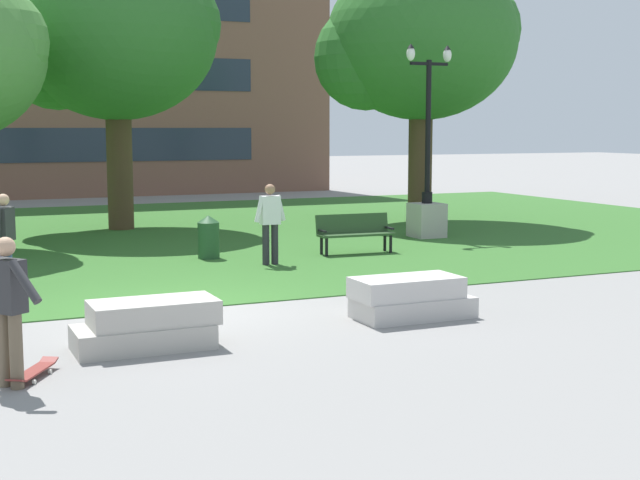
# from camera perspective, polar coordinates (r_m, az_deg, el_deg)

# --- Properties ---
(ground_plane) EXTENTS (140.00, 140.00, 0.00)m
(ground_plane) POSITION_cam_1_polar(r_m,az_deg,el_deg) (14.50, -9.03, -4.45)
(ground_plane) COLOR gray
(grass_lawn) EXTENTS (40.00, 20.00, 0.02)m
(grass_lawn) POSITION_cam_1_polar(r_m,az_deg,el_deg) (24.18, -15.21, 0.07)
(grass_lawn) COLOR #336628
(grass_lawn) RESTS_ON ground
(concrete_block_center) EXTENTS (1.88, 0.90, 0.64)m
(concrete_block_center) POSITION_cam_1_polar(r_m,az_deg,el_deg) (12.05, -10.96, -5.40)
(concrete_block_center) COLOR #B2ADA3
(concrete_block_center) RESTS_ON ground
(concrete_block_left) EXTENTS (1.85, 0.90, 0.64)m
(concrete_block_left) POSITION_cam_1_polar(r_m,az_deg,el_deg) (13.75, 5.79, -3.73)
(concrete_block_left) COLOR #BCB7B2
(concrete_block_left) RESTS_ON ground
(person_skateboarder) EXTENTS (0.65, 1.23, 1.71)m
(person_skateboarder) POSITION_cam_1_polar(r_m,az_deg,el_deg) (10.53, -19.35, -3.81)
(person_skateboarder) COLOR brown
(person_skateboarder) RESTS_ON ground
(skateboard) EXTENTS (0.69, 0.98, 0.14)m
(skateboard) POSITION_cam_1_polar(r_m,az_deg,el_deg) (11.00, -17.89, -8.02)
(skateboard) COLOR maroon
(skateboard) RESTS_ON ground
(park_bench_far_left) EXTENTS (1.83, 0.63, 0.90)m
(park_bench_far_left) POSITION_cam_1_polar(r_m,az_deg,el_deg) (20.59, 2.23, 0.59)
(park_bench_far_left) COLOR #284723
(park_bench_far_left) RESTS_ON grass_lawn
(lamp_post_right) EXTENTS (1.32, 0.80, 5.03)m
(lamp_post_right) POSITION_cam_1_polar(r_m,az_deg,el_deg) (23.73, 6.86, 2.64)
(lamp_post_right) COLOR #ADA89E
(lamp_post_right) RESTS_ON grass_lawn
(tree_near_left) EXTENTS (5.94, 5.65, 7.90)m
(tree_near_left) POSITION_cam_1_polar(r_m,az_deg,el_deg) (26.16, -13.08, 12.55)
(tree_near_left) COLOR #4C3823
(tree_near_left) RESTS_ON grass_lawn
(tree_far_left) EXTENTS (6.05, 5.76, 8.01)m
(tree_far_left) POSITION_cam_1_polar(r_m,az_deg,el_deg) (27.64, 6.38, 12.53)
(tree_far_left) COLOR #4C3823
(tree_far_left) RESTS_ON grass_lawn
(trash_bin) EXTENTS (0.49, 0.49, 0.96)m
(trash_bin) POSITION_cam_1_polar(r_m,az_deg,el_deg) (19.91, -7.15, 0.21)
(trash_bin) COLOR #234C28
(trash_bin) RESTS_ON grass_lawn
(person_bystander_near_lawn) EXTENTS (0.75, 0.25, 1.71)m
(person_bystander_near_lawn) POSITION_cam_1_polar(r_m,az_deg,el_deg) (18.83, -3.21, 1.33)
(person_bystander_near_lawn) COLOR #28282D
(person_bystander_near_lawn) RESTS_ON grass_lawn
(person_bystander_far_lawn) EXTENTS (0.43, 0.72, 1.71)m
(person_bystander_far_lawn) POSITION_cam_1_polar(r_m,az_deg,el_deg) (17.03, -19.53, 0.30)
(person_bystander_far_lawn) COLOR #384C7A
(person_bystander_far_lawn) RESTS_ON grass_lawn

